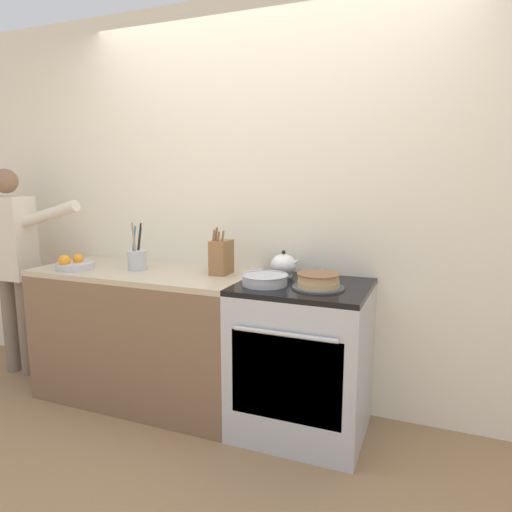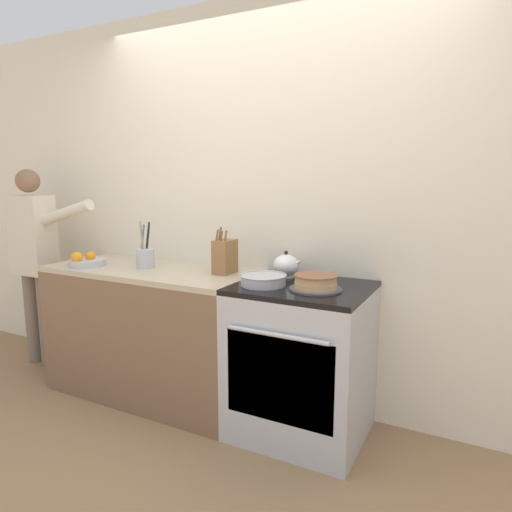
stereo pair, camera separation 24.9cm
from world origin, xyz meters
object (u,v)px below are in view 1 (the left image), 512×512
(stove_range, at_px, (302,359))
(fruit_bowl, at_px, (74,264))
(layer_cake, at_px, (318,281))
(tea_kettle, at_px, (284,265))
(knife_block, at_px, (221,257))
(utensil_crock, at_px, (137,259))
(mixing_bowl, at_px, (265,279))
(person_baker, at_px, (13,255))

(stove_range, xyz_separation_m, fruit_bowl, (-1.53, -0.15, 0.48))
(layer_cake, distance_m, tea_kettle, 0.37)
(stove_range, relative_size, fruit_bowl, 3.66)
(layer_cake, distance_m, fruit_bowl, 1.63)
(stove_range, relative_size, tea_kettle, 4.57)
(stove_range, height_order, knife_block, knife_block)
(knife_block, bearing_deg, tea_kettle, 14.06)
(tea_kettle, distance_m, utensil_crock, 0.97)
(tea_kettle, distance_m, mixing_bowl, 0.28)
(utensil_crock, bearing_deg, person_baker, -179.34)
(person_baker, bearing_deg, mixing_bowl, 3.14)
(utensil_crock, distance_m, fruit_bowl, 0.42)
(mixing_bowl, distance_m, fruit_bowl, 1.33)
(stove_range, bearing_deg, fruit_bowl, -174.48)
(utensil_crock, height_order, fruit_bowl, utensil_crock)
(utensil_crock, bearing_deg, knife_block, 8.55)
(stove_range, height_order, mixing_bowl, mixing_bowl)
(tea_kettle, bearing_deg, stove_range, -44.85)
(knife_block, height_order, utensil_crock, utensil_crock)
(tea_kettle, xyz_separation_m, utensil_crock, (-0.95, -0.18, 0.00))
(stove_range, height_order, layer_cake, layer_cake)
(stove_range, relative_size, mixing_bowl, 3.33)
(stove_range, bearing_deg, tea_kettle, 135.15)
(utensil_crock, bearing_deg, mixing_bowl, -5.61)
(utensil_crock, height_order, person_baker, person_baker)
(stove_range, distance_m, tea_kettle, 0.57)
(mixing_bowl, bearing_deg, knife_block, 153.70)
(mixing_bowl, relative_size, utensil_crock, 0.85)
(tea_kettle, xyz_separation_m, knife_block, (-0.38, -0.10, 0.04))
(stove_range, distance_m, fruit_bowl, 1.61)
(utensil_crock, bearing_deg, layer_cake, -2.60)
(fruit_bowl, relative_size, person_baker, 0.16)
(mixing_bowl, relative_size, fruit_bowl, 1.10)
(tea_kettle, height_order, mixing_bowl, tea_kettle)
(person_baker, bearing_deg, tea_kettle, 10.72)
(tea_kettle, relative_size, utensil_crock, 0.62)
(utensil_crock, xyz_separation_m, person_baker, (-1.11, -0.01, -0.04))
(stove_range, distance_m, mixing_bowl, 0.52)
(layer_cake, relative_size, person_baker, 0.18)
(tea_kettle, bearing_deg, knife_block, -165.94)
(tea_kettle, relative_size, fruit_bowl, 0.80)
(knife_block, bearing_deg, person_baker, -176.64)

